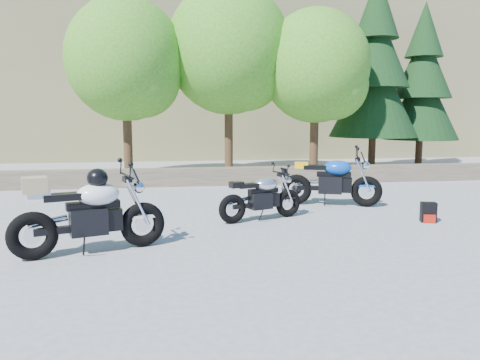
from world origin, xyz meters
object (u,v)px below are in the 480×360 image
white_bike (89,212)px  blue_bike (332,181)px  backpack (428,213)px  silver_bike (262,197)px

white_bike → blue_bike: white_bike is taller
backpack → white_bike: bearing=-151.7°
white_bike → blue_bike: (4.80, 3.04, -0.07)m
silver_bike → backpack: (3.12, -0.64, -0.26)m
blue_bike → silver_bike: bearing=-126.4°
blue_bike → backpack: (1.27, -1.88, -0.37)m
silver_bike → backpack: 3.20m
white_bike → silver_bike: bearing=13.3°
backpack → blue_bike: bearing=141.5°
white_bike → backpack: size_ratio=5.82×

